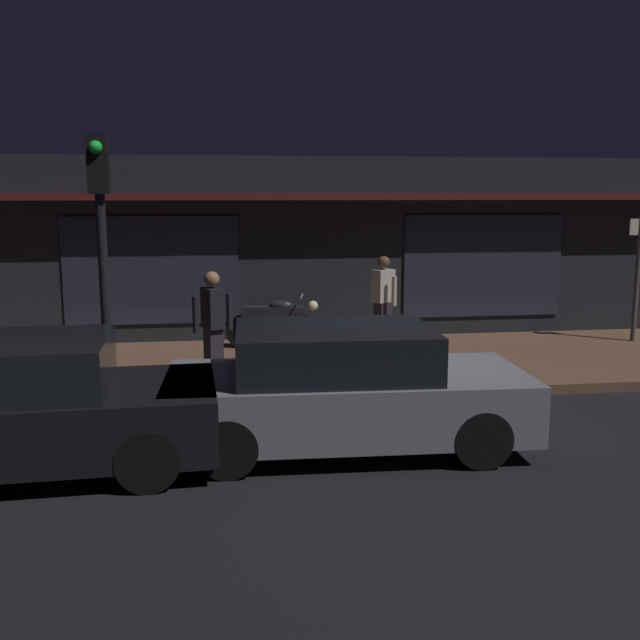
{
  "coord_description": "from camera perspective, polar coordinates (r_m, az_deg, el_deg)",
  "views": [
    {
      "loc": [
        -1.95,
        -8.7,
        2.91
      ],
      "look_at": [
        -0.41,
        2.4,
        0.95
      ],
      "focal_mm": 40.74,
      "sensor_mm": 36.0,
      "label": 1
    }
  ],
  "objects": [
    {
      "name": "traffic_light_pole",
      "position": [
        9.36,
        -16.8,
        6.86
      ],
      "size": [
        0.24,
        0.33,
        3.6
      ],
      "color": "black",
      "rests_on": "ground_plane"
    },
    {
      "name": "parked_car_across",
      "position": [
        8.35,
        1.81,
        -5.41
      ],
      "size": [
        4.16,
        1.9,
        1.42
      ],
      "color": "black",
      "rests_on": "ground_plane"
    },
    {
      "name": "parked_car_far",
      "position": [
        8.28,
        -23.0,
        -6.34
      ],
      "size": [
        4.18,
        1.95,
        1.42
      ],
      "color": "black",
      "rests_on": "ground_plane"
    },
    {
      "name": "sidewalk_slab",
      "position": [
        12.2,
        1.52,
        -3.53
      ],
      "size": [
        18.0,
        4.0,
        0.15
      ],
      "primitive_type": "cube",
      "color": "brown",
      "rests_on": "ground_plane"
    },
    {
      "name": "storefront_building",
      "position": [
        15.26,
        -0.55,
        5.76
      ],
      "size": [
        18.0,
        3.3,
        3.6
      ],
      "color": "black",
      "rests_on": "ground_plane"
    },
    {
      "name": "bicycle_parked",
      "position": [
        12.45,
        -23.34,
        -2.03
      ],
      "size": [
        1.66,
        0.42,
        0.91
      ],
      "color": "black",
      "rests_on": "sidewalk_slab"
    },
    {
      "name": "person_photographer",
      "position": [
        10.53,
        -8.4,
        -0.48
      ],
      "size": [
        0.6,
        0.44,
        1.67
      ],
      "color": "#28232D",
      "rests_on": "sidewalk_slab"
    },
    {
      "name": "motorcycle",
      "position": [
        13.06,
        -3.56,
        -0.08
      ],
      "size": [
        1.69,
        0.6,
        0.97
      ],
      "color": "black",
      "rests_on": "sidewalk_slab"
    },
    {
      "name": "ground_plane",
      "position": [
        9.38,
        4.54,
        -8.18
      ],
      "size": [
        60.0,
        60.0,
        0.0
      ],
      "primitive_type": "plane",
      "color": "black"
    },
    {
      "name": "person_bystander",
      "position": [
        12.99,
        4.99,
        1.54
      ],
      "size": [
        0.44,
        0.56,
        1.67
      ],
      "color": "#28232D",
      "rests_on": "sidewalk_slab"
    },
    {
      "name": "sign_post",
      "position": [
        14.82,
        23.68,
        3.66
      ],
      "size": [
        0.44,
        0.09,
        2.4
      ],
      "color": "#47474C",
      "rests_on": "sidewalk_slab"
    }
  ]
}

